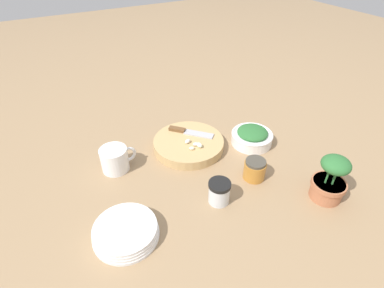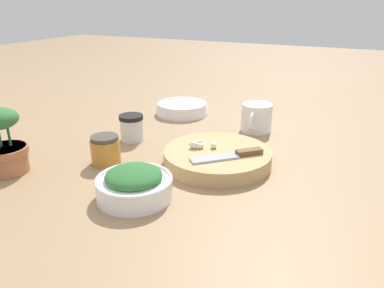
{
  "view_description": "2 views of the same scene",
  "coord_description": "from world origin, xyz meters",
  "px_view_note": "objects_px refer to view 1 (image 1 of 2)",
  "views": [
    {
      "loc": [
        0.42,
        0.71,
        0.71
      ],
      "look_at": [
        0.02,
        -0.02,
        0.09
      ],
      "focal_mm": 28.0,
      "sensor_mm": 36.0,
      "label": 1
    },
    {
      "loc": [
        -0.82,
        -0.42,
        0.39
      ],
      "look_at": [
        -0.02,
        -0.04,
        0.04
      ],
      "focal_mm": 35.0,
      "sensor_mm": 36.0,
      "label": 2
    }
  ],
  "objects_px": {
    "chef_knife": "(188,132)",
    "plate_stack": "(126,232)",
    "cutting_board": "(189,144)",
    "potted_herb": "(330,181)",
    "honey_jar": "(255,169)",
    "garlic_cloves": "(194,144)",
    "herb_bowl": "(252,136)",
    "spice_jar": "(219,192)",
    "coffee_mug": "(115,159)"
  },
  "relations": [
    {
      "from": "garlic_cloves",
      "to": "honey_jar",
      "type": "height_order",
      "value": "honey_jar"
    },
    {
      "from": "garlic_cloves",
      "to": "herb_bowl",
      "type": "relative_size",
      "value": 0.43
    },
    {
      "from": "plate_stack",
      "to": "potted_herb",
      "type": "height_order",
      "value": "potted_herb"
    },
    {
      "from": "chef_knife",
      "to": "herb_bowl",
      "type": "distance_m",
      "value": 0.25
    },
    {
      "from": "chef_knife",
      "to": "plate_stack",
      "type": "xyz_separation_m",
      "value": [
        0.37,
        0.32,
        -0.02
      ]
    },
    {
      "from": "chef_knife",
      "to": "herb_bowl",
      "type": "relative_size",
      "value": 0.93
    },
    {
      "from": "spice_jar",
      "to": "honey_jar",
      "type": "xyz_separation_m",
      "value": [
        -0.16,
        -0.03,
        -0.0
      ]
    },
    {
      "from": "herb_bowl",
      "to": "cutting_board",
      "type": "bearing_deg",
      "value": -21.55
    },
    {
      "from": "chef_knife",
      "to": "garlic_cloves",
      "type": "bearing_deg",
      "value": 32.57
    },
    {
      "from": "garlic_cloves",
      "to": "potted_herb",
      "type": "relative_size",
      "value": 0.44
    },
    {
      "from": "chef_knife",
      "to": "potted_herb",
      "type": "distance_m",
      "value": 0.54
    },
    {
      "from": "coffee_mug",
      "to": "potted_herb",
      "type": "relative_size",
      "value": 0.81
    },
    {
      "from": "honey_jar",
      "to": "spice_jar",
      "type": "bearing_deg",
      "value": 11.35
    },
    {
      "from": "honey_jar",
      "to": "cutting_board",
      "type": "bearing_deg",
      "value": -65.31
    },
    {
      "from": "herb_bowl",
      "to": "potted_herb",
      "type": "distance_m",
      "value": 0.35
    },
    {
      "from": "cutting_board",
      "to": "honey_jar",
      "type": "relative_size",
      "value": 3.64
    },
    {
      "from": "garlic_cloves",
      "to": "honey_jar",
      "type": "distance_m",
      "value": 0.24
    },
    {
      "from": "chef_knife",
      "to": "potted_herb",
      "type": "bearing_deg",
      "value": 72.71
    },
    {
      "from": "plate_stack",
      "to": "spice_jar",
      "type": "bearing_deg",
      "value": 177.61
    },
    {
      "from": "coffee_mug",
      "to": "honey_jar",
      "type": "height_order",
      "value": "coffee_mug"
    },
    {
      "from": "plate_stack",
      "to": "honey_jar",
      "type": "relative_size",
      "value": 2.5
    },
    {
      "from": "garlic_cloves",
      "to": "plate_stack",
      "type": "xyz_separation_m",
      "value": [
        0.35,
        0.23,
        -0.02
      ]
    },
    {
      "from": "garlic_cloves",
      "to": "coffee_mug",
      "type": "height_order",
      "value": "coffee_mug"
    },
    {
      "from": "herb_bowl",
      "to": "honey_jar",
      "type": "distance_m",
      "value": 0.2
    },
    {
      "from": "chef_knife",
      "to": "herb_bowl",
      "type": "bearing_deg",
      "value": 103.36
    },
    {
      "from": "honey_jar",
      "to": "potted_herb",
      "type": "relative_size",
      "value": 0.47
    },
    {
      "from": "coffee_mug",
      "to": "potted_herb",
      "type": "distance_m",
      "value": 0.7
    },
    {
      "from": "chef_knife",
      "to": "cutting_board",
      "type": "bearing_deg",
      "value": 20.09
    },
    {
      "from": "cutting_board",
      "to": "potted_herb",
      "type": "distance_m",
      "value": 0.51
    },
    {
      "from": "garlic_cloves",
      "to": "potted_herb",
      "type": "height_order",
      "value": "potted_herb"
    },
    {
      "from": "honey_jar",
      "to": "coffee_mug",
      "type": "bearing_deg",
      "value": -34.17
    },
    {
      "from": "cutting_board",
      "to": "herb_bowl",
      "type": "xyz_separation_m",
      "value": [
        -0.23,
        0.09,
        0.01
      ]
    },
    {
      "from": "herb_bowl",
      "to": "chef_knife",
      "type": "bearing_deg",
      "value": -33.18
    },
    {
      "from": "cutting_board",
      "to": "honey_jar",
      "type": "xyz_separation_m",
      "value": [
        -0.12,
        0.25,
        0.02
      ]
    },
    {
      "from": "cutting_board",
      "to": "chef_knife",
      "type": "bearing_deg",
      "value": -116.45
    },
    {
      "from": "cutting_board",
      "to": "chef_knife",
      "type": "xyz_separation_m",
      "value": [
        -0.02,
        -0.05,
        0.02
      ]
    },
    {
      "from": "garlic_cloves",
      "to": "spice_jar",
      "type": "distance_m",
      "value": 0.25
    },
    {
      "from": "herb_bowl",
      "to": "honey_jar",
      "type": "height_order",
      "value": "honey_jar"
    },
    {
      "from": "chef_knife",
      "to": "coffee_mug",
      "type": "bearing_deg",
      "value": -37.99
    },
    {
      "from": "spice_jar",
      "to": "coffee_mug",
      "type": "relative_size",
      "value": 0.59
    },
    {
      "from": "chef_knife",
      "to": "plate_stack",
      "type": "height_order",
      "value": "chef_knife"
    },
    {
      "from": "herb_bowl",
      "to": "spice_jar",
      "type": "bearing_deg",
      "value": 34.87
    },
    {
      "from": "cutting_board",
      "to": "potted_herb",
      "type": "relative_size",
      "value": 1.7
    },
    {
      "from": "herb_bowl",
      "to": "coffee_mug",
      "type": "bearing_deg",
      "value": -11.88
    },
    {
      "from": "garlic_cloves",
      "to": "cutting_board",
      "type": "bearing_deg",
      "value": -88.87
    },
    {
      "from": "cutting_board",
      "to": "potted_herb",
      "type": "xyz_separation_m",
      "value": [
        -0.26,
        0.44,
        0.05
      ]
    },
    {
      "from": "spice_jar",
      "to": "plate_stack",
      "type": "relative_size",
      "value": 0.41
    },
    {
      "from": "chef_knife",
      "to": "honey_jar",
      "type": "bearing_deg",
      "value": 63.99
    },
    {
      "from": "plate_stack",
      "to": "herb_bowl",
      "type": "bearing_deg",
      "value": -162.47
    },
    {
      "from": "cutting_board",
      "to": "chef_knife",
      "type": "distance_m",
      "value": 0.06
    }
  ]
}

